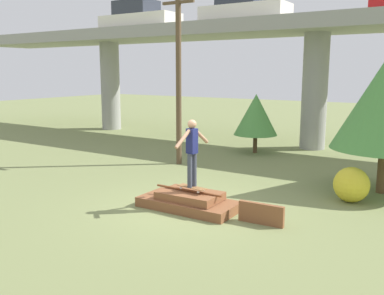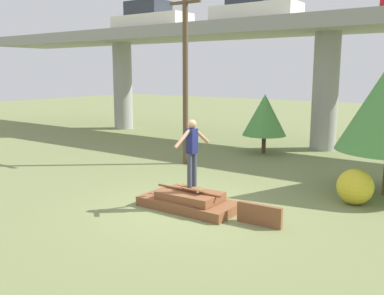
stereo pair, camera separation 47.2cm
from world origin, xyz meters
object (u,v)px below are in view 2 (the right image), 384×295
utility_pole (185,73)px  bush_yellow_flowering (355,187)px  car_on_overpass_right (254,10)px  skater (192,148)px  skateboard (192,187)px  tree_behind_left (265,115)px  car_on_overpass_left (150,18)px

utility_pole → bush_yellow_flowering: utility_pole is taller
car_on_overpass_right → bush_yellow_flowering: 11.61m
skater → car_on_overpass_right: bearing=109.9°
skateboard → utility_pole: size_ratio=0.13×
tree_behind_left → bush_yellow_flowering: bearing=-44.8°
utility_pole → tree_behind_left: bearing=67.5°
car_on_overpass_left → car_on_overpass_right: car_on_overpass_right is taller
car_on_overpass_right → bush_yellow_flowering: size_ratio=4.46×
skater → car_on_overpass_left: (-9.51, 9.55, 4.65)m
utility_pole → skateboard: bearing=-52.1°
car_on_overpass_right → bush_yellow_flowering: car_on_overpass_right is taller
bush_yellow_flowering → skater: bearing=-138.7°
car_on_overpass_left → skateboard: bearing=-45.1°
car_on_overpass_right → car_on_overpass_left: bearing=-173.9°
skater → utility_pole: utility_pole is taller
skater → car_on_overpass_left: bearing=134.9°
car_on_overpass_left → car_on_overpass_right: size_ratio=1.07×
utility_pole → tree_behind_left: utility_pole is taller
utility_pole → bush_yellow_flowering: (6.50, -1.44, -2.87)m
skateboard → tree_behind_left: (-1.84, 7.79, 1.05)m
skateboard → skater: size_ratio=0.50×
tree_behind_left → car_on_overpass_right: bearing=127.7°
car_on_overpass_left → utility_pole: (6.20, -5.31, -2.87)m
skater → utility_pole: bearing=127.9°
utility_pole → car_on_overpass_left: bearing=139.4°
car_on_overpass_right → utility_pole: size_ratio=0.65×
car_on_overpass_left → skater: bearing=-45.1°
skateboard → car_on_overpass_right: 12.21m
car_on_overpass_left → car_on_overpass_right: bearing=6.1°
car_on_overpass_left → bush_yellow_flowering: bearing=-28.0°
car_on_overpass_left → tree_behind_left: size_ratio=1.80×
utility_pole → tree_behind_left: 4.21m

